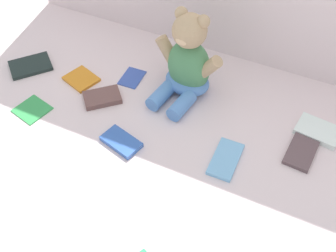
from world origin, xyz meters
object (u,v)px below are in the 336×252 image
at_px(book_case_4, 32,109).
at_px(book_case_7, 81,79).
at_px(book_case_0, 132,77).
at_px(book_case_2, 302,151).
at_px(book_case_3, 31,66).
at_px(book_case_9, 102,98).
at_px(book_case_10, 318,131).
at_px(book_case_6, 226,159).
at_px(book_case_8, 121,142).
at_px(teddy_bear, 187,64).

bearing_deg(book_case_4, book_case_7, -5.47).
height_order(book_case_0, book_case_2, book_case_2).
distance_m(book_case_2, book_case_3, 0.95).
relative_size(book_case_4, book_case_9, 0.83).
bearing_deg(book_case_10, book_case_2, 171.72).
relative_size(book_case_2, book_case_10, 1.05).
bearing_deg(book_case_7, book_case_9, 85.05).
height_order(book_case_7, book_case_10, book_case_10).
distance_m(book_case_2, book_case_10, 0.10).
relative_size(book_case_3, book_case_6, 1.01).
xyz_separation_m(book_case_2, book_case_8, (-0.49, -0.20, 0.00)).
height_order(book_case_6, book_case_7, book_case_6).
relative_size(teddy_bear, book_case_3, 2.10).
xyz_separation_m(book_case_6, book_case_10, (0.22, 0.22, 0.00)).
bearing_deg(book_case_0, book_case_7, 25.81).
bearing_deg(book_case_8, book_case_4, 105.55).
distance_m(book_case_0, book_case_3, 0.37).
height_order(book_case_4, book_case_8, book_case_8).
xyz_separation_m(book_case_2, book_case_10, (0.03, 0.10, 0.00)).
bearing_deg(book_case_7, book_case_8, 73.48).
distance_m(book_case_2, book_case_4, 0.84).
bearing_deg(book_case_0, book_case_6, 152.11).
xyz_separation_m(teddy_bear, book_case_7, (-0.34, -0.11, -0.10)).
distance_m(book_case_0, book_case_8, 0.29).
bearing_deg(book_case_0, book_case_8, 109.63).
bearing_deg(book_case_3, book_case_4, -10.43).
xyz_separation_m(book_case_0, book_case_3, (-0.35, -0.10, 0.00)).
distance_m(book_case_6, book_case_8, 0.31).
xyz_separation_m(book_case_0, book_case_8, (0.11, -0.27, 0.00)).
relative_size(book_case_2, book_case_6, 0.97).
height_order(book_case_3, book_case_6, same).
distance_m(book_case_6, book_case_7, 0.58).
bearing_deg(book_case_6, book_case_8, 12.05).
relative_size(book_case_2, book_case_8, 1.14).
bearing_deg(book_case_2, book_case_8, -154.28).
bearing_deg(teddy_bear, book_case_10, 7.86).
relative_size(book_case_3, book_case_7, 1.36).
bearing_deg(teddy_bear, book_case_0, -163.19).
bearing_deg(book_case_4, book_case_10, -57.17).
xyz_separation_m(book_case_0, book_case_7, (-0.15, -0.08, 0.00)).
xyz_separation_m(book_case_9, book_case_10, (0.67, 0.16, -0.00)).
height_order(book_case_2, book_case_4, book_case_2).
bearing_deg(book_case_6, book_case_0, -26.74).
bearing_deg(book_case_0, book_case_4, 48.53).
height_order(book_case_3, book_case_10, book_case_10).
height_order(book_case_0, book_case_7, book_case_7).
bearing_deg(book_case_2, book_case_4, -162.33).
xyz_separation_m(teddy_bear, book_case_9, (-0.23, -0.16, -0.10)).
height_order(book_case_6, book_case_8, book_case_8).
bearing_deg(book_case_0, book_case_2, 170.59).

